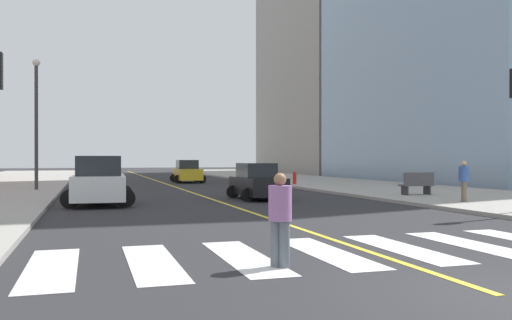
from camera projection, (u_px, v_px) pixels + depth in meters
ground_plane at (501, 296)px, 7.76m from camera, size 220.00×220.00×0.00m
sidewalk_kerb_east at (421, 192)px, 30.47m from camera, size 10.00×120.00×0.15m
crosswalk_paint at (365, 250)px, 11.59m from camera, size 13.50×4.00×0.01m
lane_divider_paint at (159, 181)px, 45.99m from camera, size 0.16×80.00×0.01m
parking_garage_concrete at (344, 60)px, 74.62m from camera, size 18.00×24.00×31.06m
car_white_nearest at (99, 182)px, 22.87m from camera, size 3.01×4.72×2.08m
car_black_second at (257, 182)px, 26.06m from camera, size 2.51×3.95×1.75m
car_yellow_third at (187, 172)px, 44.14m from camera, size 2.62×4.15×1.84m
park_bench at (417, 184)px, 27.07m from camera, size 1.83×0.68×1.12m
pedestrian_crossing at (280, 215)px, 9.78m from camera, size 0.42×0.42×1.71m
pedestrian_waiting_east at (464, 179)px, 22.76m from camera, size 0.43×0.43×1.72m
fire_hydrant at (295, 178)px, 38.15m from camera, size 0.26×0.26×0.89m
street_lamp at (36, 113)px, 31.66m from camera, size 0.44×0.44×7.65m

